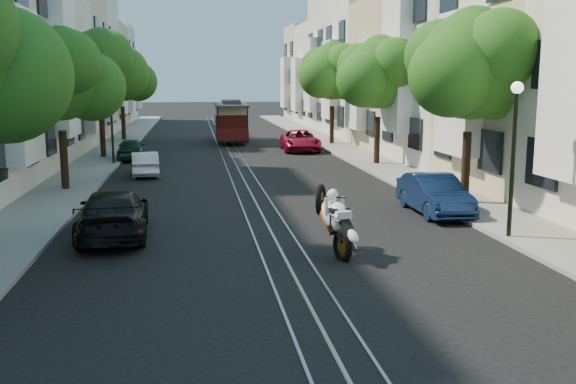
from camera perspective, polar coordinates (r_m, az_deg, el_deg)
name	(u,v)px	position (r m, az deg, el deg)	size (l,w,h in m)	color
ground	(229,151)	(40.26, -5.27, 3.64)	(200.00, 200.00, 0.00)	black
sidewalk_east	(342,148)	(41.27, 4.85, 3.88)	(2.50, 80.00, 0.12)	gray
sidewalk_west	(109,152)	(40.52, -15.58, 3.45)	(2.50, 80.00, 0.12)	gray
rail_left	(220,151)	(40.23, -6.06, 3.64)	(0.06, 80.00, 0.02)	gray
rail_slot	(229,151)	(40.26, -5.27, 3.65)	(0.06, 80.00, 0.02)	gray
rail_right	(238,151)	(40.29, -4.49, 3.67)	(0.06, 80.00, 0.02)	gray
lane_line	(229,151)	(40.26, -5.27, 3.64)	(0.08, 80.00, 0.01)	tan
townhouses_east	(415,67)	(42.28, 11.20, 10.83)	(7.75, 72.00, 12.00)	beige
townhouses_west	(24,68)	(41.07, -22.43, 10.18)	(7.75, 72.00, 11.76)	silver
tree_e_b	(472,68)	(22.96, 16.08, 10.55)	(4.93, 4.08, 6.68)	black
tree_e_c	(380,75)	(33.30, 8.17, 10.24)	(4.84, 3.99, 6.52)	black
tree_e_d	(333,73)	(43.97, 4.06, 10.52)	(5.01, 4.16, 6.85)	black
tree_w_b	(61,78)	(26.43, -19.55, 9.49)	(4.72, 3.87, 6.27)	black
tree_w_c	(100,67)	(37.30, -16.35, 10.61)	(5.13, 4.28, 7.09)	black
tree_w_d	(122,77)	(48.21, -14.53, 9.85)	(4.84, 3.99, 6.52)	black
lamp_east	(514,136)	(18.12, 19.48, 4.70)	(0.32, 0.32, 4.16)	black
lamp_west	(111,110)	(34.26, -15.45, 7.04)	(0.32, 0.32, 4.16)	black
sportbike_rider	(334,218)	(15.91, 4.13, -2.31)	(0.78, 2.10, 1.76)	black
cable_car	(231,119)	(46.37, -5.11, 6.47)	(2.36, 7.22, 2.76)	black
parked_car_e_mid	(434,194)	(21.48, 12.88, -0.20)	(1.37, 3.92, 1.29)	#0C1B3D
parked_car_e_far	(300,141)	(40.07, 1.07, 4.59)	(2.18, 4.73, 1.31)	maroon
parked_car_w_near	(113,214)	(18.41, -15.27, -1.89)	(1.85, 4.55, 1.32)	black
parked_car_w_mid	(145,164)	(30.25, -12.59, 2.47)	(1.17, 3.35, 1.10)	silver
parked_car_w_far	(131,149)	(36.51, -13.78, 3.72)	(1.42, 3.53, 1.20)	#163824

